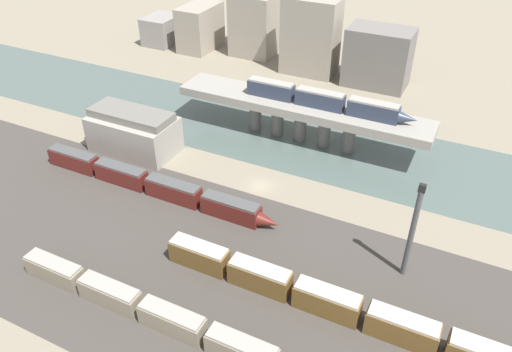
# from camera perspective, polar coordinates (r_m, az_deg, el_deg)

# --- Properties ---
(ground_plane) EXTENTS (400.00, 400.00, 0.00)m
(ground_plane) POSITION_cam_1_polar(r_m,az_deg,el_deg) (96.92, 0.49, -1.19)
(ground_plane) COLOR gray
(railbed_yard) EXTENTS (280.00, 42.00, 0.01)m
(railbed_yard) POSITION_cam_1_polar(r_m,az_deg,el_deg) (81.01, -7.06, -10.09)
(railbed_yard) COLOR #423D38
(railbed_yard) RESTS_ON ground
(river_water) EXTENTS (320.00, 27.77, 0.01)m
(river_water) POSITION_cam_1_polar(r_m,az_deg,el_deg) (112.60, 5.01, 4.22)
(river_water) COLOR #4C5B56
(river_water) RESTS_ON ground
(bridge) EXTENTS (56.30, 9.38, 8.96)m
(bridge) POSITION_cam_1_polar(r_m,az_deg,el_deg) (109.22, 5.19, 7.43)
(bridge) COLOR gray
(bridge) RESTS_ON ground
(train_on_bridge) EXTENTS (36.72, 2.69, 3.60)m
(train_on_bridge) POSITION_cam_1_polar(r_m,az_deg,el_deg) (106.07, 7.96, 8.56)
(train_on_bridge) COLOR #2D384C
(train_on_bridge) RESTS_ON bridge
(train_yard_near) EXTENTS (45.34, 2.74, 3.59)m
(train_yard_near) POSITION_cam_1_polar(r_m,az_deg,el_deg) (73.57, -12.32, -14.71)
(train_yard_near) COLOR gray
(train_yard_near) RESTS_ON ground
(train_yard_mid) EXTENTS (55.25, 2.98, 4.14)m
(train_yard_mid) POSITION_cam_1_polar(r_m,az_deg,el_deg) (73.14, 8.95, -14.24)
(train_yard_mid) COLOR brown
(train_yard_mid) RESTS_ON ground
(train_yard_far) EXTENTS (51.31, 2.85, 3.76)m
(train_yard_far) POSITION_cam_1_polar(r_m,az_deg,el_deg) (96.32, -11.74, -0.93)
(train_yard_far) COLOR #5B1E19
(train_yard_far) RESTS_ON ground
(warehouse_building) EXTENTS (18.21, 10.03, 9.32)m
(warehouse_building) POSITION_cam_1_polar(r_m,az_deg,el_deg) (109.26, -13.79, 4.95)
(warehouse_building) COLOR #9E998E
(warehouse_building) RESTS_ON ground
(signal_tower) EXTENTS (1.00, 0.85, 16.92)m
(signal_tower) POSITION_cam_1_polar(r_m,az_deg,el_deg) (76.96, 17.41, -6.09)
(signal_tower) COLOR #4C4C51
(signal_tower) RESTS_ON ground
(city_block_far_left) EXTENTS (9.31, 11.45, 8.67)m
(city_block_far_left) POSITION_cam_1_polar(r_m,az_deg,el_deg) (170.18, -10.70, 16.06)
(city_block_far_left) COLOR gray
(city_block_far_left) RESTS_ON ground
(city_block_left) EXTENTS (9.10, 15.14, 13.47)m
(city_block_left) POSITION_cam_1_polar(r_m,az_deg,el_deg) (163.17, -6.40, 16.52)
(city_block_left) COLOR gray
(city_block_left) RESTS_ON ground
(city_block_center) EXTENTS (12.86, 11.99, 18.19)m
(city_block_center) POSITION_cam_1_polar(r_m,az_deg,el_deg) (157.29, -0.07, 16.94)
(city_block_center) COLOR gray
(city_block_center) RESTS_ON ground
(city_block_right) EXTENTS (15.09, 8.67, 21.02)m
(city_block_right) POSITION_cam_1_polar(r_m,az_deg,el_deg) (143.34, 6.27, 15.57)
(city_block_right) COLOR gray
(city_block_right) RESTS_ON ground
(city_block_far_right) EXTENTS (16.68, 10.59, 15.47)m
(city_block_far_right) POSITION_cam_1_polar(r_m,az_deg,el_deg) (139.39, 13.78, 13.03)
(city_block_far_right) COLOR slate
(city_block_far_right) RESTS_ON ground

